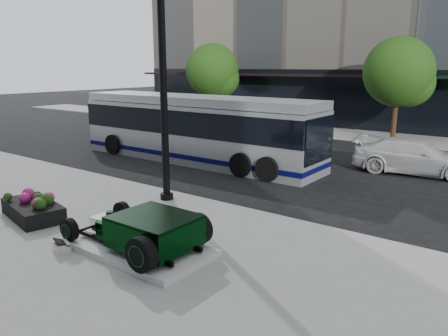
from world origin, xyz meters
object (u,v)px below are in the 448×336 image
Objects in this scene: lamppost at (163,90)px; white_sedan at (415,157)px; hot_rod at (148,230)px; flower_planter at (33,209)px; transit_bus at (196,128)px.

lamppost reaches higher than white_sedan.
hot_rod reaches higher than flower_planter.
white_sedan reaches higher than hot_rod.
hot_rod is at bearing -51.46° from lamppost.
white_sedan is (7.02, 12.23, 0.32)m from flower_planter.
transit_bus reaches higher than hot_rod.
hot_rod is 1.39× the size of flower_planter.
transit_bus is (-1.63, 8.90, 1.11)m from flower_planter.
hot_rod is 0.43× the size of lamppost.
flower_planter is 0.19× the size of transit_bus.
transit_bus is (-3.37, 5.41, -2.06)m from lamppost.
transit_bus is 2.54× the size of white_sedan.
white_sedan is at bearing 21.08° from transit_bus.
lamppost is at bearing 128.54° from hot_rod.
lamppost is 6.70m from transit_bus.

